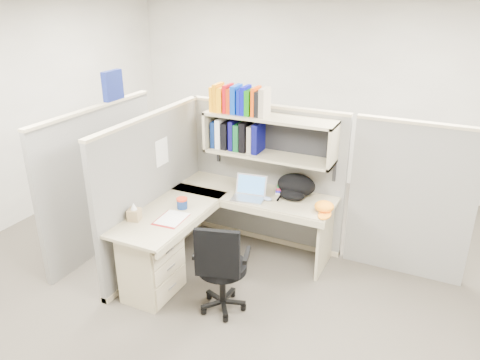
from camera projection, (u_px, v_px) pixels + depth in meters
The scene contains 14 objects.
ground at pixel (231, 278), 4.83m from camera, with size 6.00×6.00×0.00m, color #363129.
room_shell at pixel (230, 127), 4.21m from camera, with size 6.00×6.00×6.00m.
cubicle at pixel (219, 176), 5.00m from camera, with size 3.79×1.84×1.95m.
desk at pixel (181, 245), 4.59m from camera, with size 1.74×1.75×0.73m.
laptop at pixel (248, 189), 4.84m from camera, with size 0.33×0.33×0.24m, color #B2B2B7, non-canonical shape.
backpack at pixel (294, 187), 4.88m from camera, with size 0.41×0.32×0.24m, color black, non-canonical shape.
orange_cap at pixel (324, 206), 4.61m from camera, with size 0.19×0.22×0.11m, color orange, non-canonical shape.
snack_canister at pixel (182, 203), 4.67m from camera, with size 0.11×0.11×0.11m.
tissue_box at pixel (134, 211), 4.43m from camera, with size 0.11×0.11×0.18m, color #A1865B, non-canonical shape.
mouse at pixel (268, 199), 4.85m from camera, with size 0.10×0.07×0.04m, color #7E8FB3.
paper_cup at pixel (255, 183), 5.16m from camera, with size 0.07×0.07×0.10m, color white.
book_stack at pixel (283, 187), 5.05m from camera, with size 0.15×0.20×0.10m, color slate, non-canonical shape.
loose_paper at pixel (172, 218), 4.48m from camera, with size 0.23×0.31×0.00m, color silver, non-canonical shape.
task_chair at pixel (222, 281), 4.22m from camera, with size 0.54×0.50×0.94m.
Camera 1 is at (1.84, -3.62, 2.81)m, focal length 35.00 mm.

